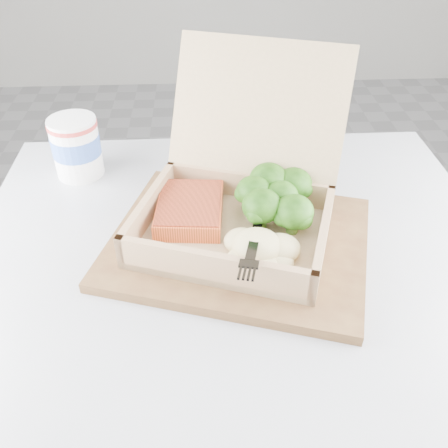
{
  "coord_description": "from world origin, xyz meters",
  "views": [
    {
      "loc": [
        0.36,
        -0.85,
        1.14
      ],
      "look_at": [
        0.38,
        -0.34,
        0.75
      ],
      "focal_mm": 40.0,
      "sensor_mm": 36.0,
      "label": 1
    }
  ],
  "objects": [
    {
      "name": "floor",
      "position": [
        0.0,
        0.0,
        0.0
      ],
      "size": [
        4.0,
        4.0,
        0.0
      ],
      "primitive_type": "plane",
      "color": "#9C9CA2",
      "rests_on": "ground"
    },
    {
      "name": "broccoli_pile",
      "position": [
        0.46,
        -0.3,
        0.75
      ],
      "size": [
        0.13,
        0.13,
        0.05
      ],
      "primitive_type": null,
      "color": "#387E1C",
      "rests_on": "takeout_container"
    },
    {
      "name": "receipt",
      "position": [
        0.41,
        -0.15,
        0.7
      ],
      "size": [
        0.08,
        0.13,
        0.0
      ],
      "primitive_type": "cube",
      "rotation": [
        0.0,
        0.0,
        0.14
      ],
      "color": "white",
      "rests_on": "cafe_table"
    },
    {
      "name": "salmon_fillet",
      "position": [
        0.34,
        -0.29,
        0.74
      ],
      "size": [
        0.1,
        0.12,
        0.02
      ],
      "primitive_type": "cube",
      "rotation": [
        0.0,
        0.0,
        -0.08
      ],
      "color": "orange",
      "rests_on": "takeout_container"
    },
    {
      "name": "serving_tray",
      "position": [
        0.4,
        -0.33,
        0.71
      ],
      "size": [
        0.4,
        0.35,
        0.01
      ],
      "primitive_type": "cube",
      "rotation": [
        0.0,
        0.0,
        -0.3
      ],
      "color": "brown",
      "rests_on": "cafe_table"
    },
    {
      "name": "paper_cup",
      "position": [
        0.16,
        -0.13,
        0.76
      ],
      "size": [
        0.08,
        0.08,
        0.1
      ],
      "color": "white",
      "rests_on": "cafe_table"
    },
    {
      "name": "mashed_potatoes",
      "position": [
        0.42,
        -0.38,
        0.75
      ],
      "size": [
        0.1,
        0.09,
        0.03
      ],
      "primitive_type": "ellipsoid",
      "color": "#F9E7A1",
      "rests_on": "takeout_container"
    },
    {
      "name": "plastic_fork",
      "position": [
        0.42,
        -0.37,
        0.76
      ],
      "size": [
        0.05,
        0.15,
        0.03
      ],
      "rotation": [
        0.0,
        0.0,
        2.93
      ],
      "color": "black",
      "rests_on": "mashed_potatoes"
    },
    {
      "name": "cafe_table",
      "position": [
        0.4,
        -0.38,
        0.52
      ],
      "size": [
        0.73,
        0.73,
        0.7
      ],
      "rotation": [
        0.0,
        0.0,
        0.01
      ],
      "color": "black",
      "rests_on": "floor"
    },
    {
      "name": "takeout_container",
      "position": [
        0.41,
        -0.29,
        0.77
      ],
      "size": [
        0.32,
        0.35,
        0.21
      ],
      "rotation": [
        0.0,
        0.0,
        -0.32
      ],
      "color": "tan",
      "rests_on": "serving_tray"
    }
  ]
}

